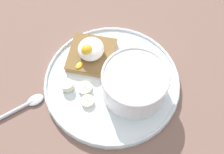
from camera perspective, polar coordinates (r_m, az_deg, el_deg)
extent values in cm
cube|color=#7B5C50|center=(67.40, 0.00, -1.69)|extent=(120.00, 120.00, 2.00)
cylinder|color=white|center=(66.08, 0.00, -1.08)|extent=(28.67, 28.67, 1.00)
torus|color=white|center=(65.38, 0.00, -0.74)|extent=(28.47, 28.47, 0.60)
cylinder|color=white|center=(62.03, 4.17, -1.21)|extent=(13.14, 13.14, 6.25)
torus|color=white|center=(59.32, 4.36, 0.23)|extent=(13.34, 13.34, 0.60)
cylinder|color=white|center=(62.22, 4.16, -1.31)|extent=(11.74, 11.74, 5.41)
ellipsoid|color=white|center=(60.04, 4.31, -0.17)|extent=(11.15, 11.15, 1.20)
ellipsoid|color=tan|center=(60.33, 1.63, 1.15)|extent=(1.63, 1.74, 0.63)
ellipsoid|color=beige|center=(59.61, 3.20, -0.07)|extent=(1.90, 1.51, 0.71)
ellipsoid|color=tan|center=(61.09, 5.76, 1.91)|extent=(1.49, 1.81, 0.67)
cube|color=brown|center=(67.88, -3.79, 4.31)|extent=(10.60, 10.60, 0.30)
cube|color=#AC7F46|center=(68.41, -3.76, 4.01)|extent=(10.39, 10.39, 1.48)
ellipsoid|color=white|center=(66.47, -3.88, 5.14)|extent=(5.97, 5.60, 3.22)
sphere|color=yellow|center=(65.31, -4.56, 4.89)|extent=(2.56, 2.56, 2.56)
ellipsoid|color=yellow|center=(66.11, -5.99, 2.16)|extent=(2.32, 1.85, 0.36)
cylinder|color=#E8EBBD|center=(64.50, -4.98, -2.02)|extent=(4.18, 4.16, 1.45)
cylinder|color=#B5B793|center=(64.09, -5.01, -1.82)|extent=(0.75, 0.74, 0.22)
cylinder|color=#F2EABE|center=(64.96, -8.17, -1.57)|extent=(3.78, 3.83, 1.81)
cylinder|color=#BCB694|center=(64.37, -8.24, -1.29)|extent=(0.67, 0.67, 0.21)
cylinder|color=#F9E3BB|center=(63.30, -4.50, -4.42)|extent=(3.85, 3.85, 0.86)
cylinder|color=#C2B192|center=(62.92, -4.53, -4.26)|extent=(0.69, 0.69, 0.12)
cylinder|color=silver|center=(66.38, -17.78, -6.11)|extent=(8.09, 7.45, 0.80)
ellipsoid|color=silver|center=(66.27, -13.84, -4.09)|extent=(4.28, 4.20, 0.70)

